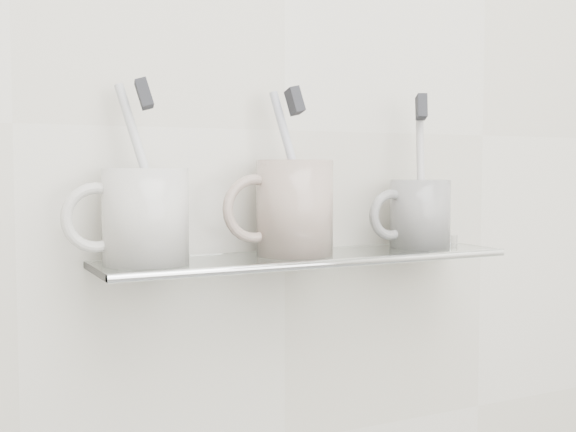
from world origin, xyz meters
TOP-DOWN VIEW (x-y plane):
  - wall_back at (0.00, 1.10)m, footprint 2.50×0.00m
  - shelf_glass at (0.00, 1.04)m, footprint 0.50×0.12m
  - shelf_rail at (0.00, 0.98)m, footprint 0.50×0.01m
  - bracket_left at (-0.21, 1.09)m, footprint 0.02×0.03m
  - bracket_right at (0.21, 1.09)m, footprint 0.02×0.03m
  - mug_left at (-0.19, 1.04)m, footprint 0.09×0.09m
  - mug_left_handle at (-0.25, 1.04)m, footprint 0.07×0.01m
  - toothbrush_left at (-0.19, 1.04)m, footprint 0.06×0.05m
  - bristles_left at (-0.19, 1.04)m, footprint 0.02×0.03m
  - mug_center at (-0.02, 1.04)m, footprint 0.11×0.11m
  - mug_center_handle at (-0.07, 1.04)m, footprint 0.08×0.01m
  - toothbrush_center at (-0.02, 1.04)m, footprint 0.05×0.05m
  - bristles_center at (-0.02, 1.04)m, footprint 0.02×0.03m
  - mug_right at (0.17, 1.04)m, footprint 0.10×0.10m
  - mug_right_handle at (0.12, 1.04)m, footprint 0.06×0.01m
  - toothbrush_right at (0.17, 1.04)m, footprint 0.03×0.05m
  - bristles_right at (0.17, 1.04)m, footprint 0.02×0.03m
  - chrome_cap at (0.21, 1.04)m, footprint 0.04×0.04m

SIDE VIEW (x-z plane):
  - bracket_left at x=-0.21m, z-range 1.08..1.09m
  - bracket_right at x=0.21m, z-range 1.08..1.09m
  - shelf_glass at x=0.00m, z-range 1.09..1.10m
  - shelf_rail at x=0.00m, z-range 1.09..1.10m
  - chrome_cap at x=0.21m, z-range 1.10..1.12m
  - mug_right at x=0.17m, z-range 1.10..1.19m
  - mug_right_handle at x=0.12m, z-range 1.11..1.18m
  - mug_left at x=-0.19m, z-range 1.10..1.20m
  - mug_left_handle at x=-0.25m, z-range 1.11..1.19m
  - mug_center at x=-0.02m, z-range 1.10..1.21m
  - mug_center_handle at x=-0.07m, z-range 1.12..1.20m
  - toothbrush_left at x=-0.19m, z-range 1.11..1.29m
  - toothbrush_center at x=-0.02m, z-range 1.11..1.29m
  - toothbrush_right at x=0.17m, z-range 1.11..1.30m
  - wall_back at x=0.00m, z-range 0.00..2.50m
  - bristles_left at x=-0.19m, z-range 1.26..1.30m
  - bristles_center at x=-0.02m, z-range 1.26..1.30m
  - bristles_right at x=0.17m, z-range 1.26..1.30m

